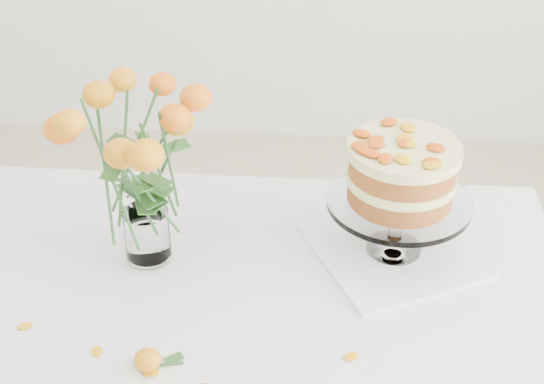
{
  "coord_description": "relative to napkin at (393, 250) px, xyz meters",
  "views": [
    {
      "loc": [
        0.24,
        -0.97,
        1.67
      ],
      "look_at": [
        0.15,
        0.18,
        0.9
      ],
      "focal_mm": 50.0,
      "sensor_mm": 36.0,
      "label": 1
    }
  ],
  "objects": [
    {
      "name": "stray_petal_b",
      "position": [
        -0.41,
        -0.35,
        -0.0
      ],
      "size": [
        0.03,
        0.02,
        0.0
      ],
      "primitive_type": "ellipsoid",
      "color": "orange",
      "rests_on": "table"
    },
    {
      "name": "cake_stand",
      "position": [
        0.0,
        0.0,
        0.17
      ],
      "size": [
        0.27,
        0.27,
        0.24
      ],
      "rotation": [
        0.0,
        0.0,
        0.35
      ],
      "color": "silver",
      "rests_on": "napkin"
    },
    {
      "name": "stray_petal_d",
      "position": [
        -0.65,
        -0.26,
        -0.0
      ],
      "size": [
        0.03,
        0.02,
        0.0
      ],
      "primitive_type": "ellipsoid",
      "color": "orange",
      "rests_on": "table"
    },
    {
      "name": "stray_petal_f",
      "position": [
        -0.09,
        -0.29,
        -0.0
      ],
      "size": [
        0.03,
        0.02,
        0.0
      ],
      "primitive_type": "ellipsoid",
      "color": "orange",
      "rests_on": "table"
    },
    {
      "name": "stray_petal_a",
      "position": [
        -0.51,
        -0.31,
        -0.0
      ],
      "size": [
        0.03,
        0.02,
        0.0
      ],
      "primitive_type": "ellipsoid",
      "color": "orange",
      "rests_on": "table"
    },
    {
      "name": "table",
      "position": [
        -0.39,
        -0.21,
        -0.09
      ],
      "size": [
        1.43,
        0.93,
        0.76
      ],
      "color": "tan",
      "rests_on": "ground"
    },
    {
      "name": "napkin",
      "position": [
        0.0,
        0.0,
        0.0
      ],
      "size": [
        0.39,
        0.39,
        0.01
      ],
      "primitive_type": "cube",
      "rotation": [
        0.0,
        0.0,
        0.46
      ],
      "color": "white",
      "rests_on": "table"
    },
    {
      "name": "rose_vase",
      "position": [
        -0.47,
        -0.05,
        0.25
      ],
      "size": [
        0.35,
        0.35,
        0.44
      ],
      "rotation": [
        0.0,
        0.0,
        0.25
      ],
      "color": "silver",
      "rests_on": "table"
    },
    {
      "name": "loose_rose_near",
      "position": [
        -0.41,
        -0.33,
        0.01
      ],
      "size": [
        0.08,
        0.04,
        0.04
      ],
      "rotation": [
        0.0,
        0.0,
        0.21
      ],
      "color": "orange",
      "rests_on": "table"
    }
  ]
}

